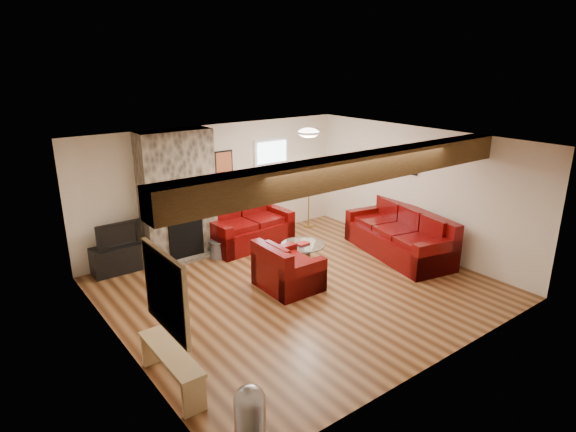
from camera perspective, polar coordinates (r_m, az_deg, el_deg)
name	(u,v)px	position (r m, az deg, el deg)	size (l,w,h in m)	color
room	(300,219)	(7.86, 1.42, -0.32)	(8.00, 8.00, 8.00)	#4E2B14
oak_beam	(357,168)	(6.68, 8.21, 5.61)	(6.00, 0.36, 0.38)	#362110
chimney_breast	(178,197)	(9.43, -12.92, 2.17)	(1.40, 0.67, 2.50)	#322D27
back_window	(272,163)	(10.66, -1.97, 6.27)	(0.90, 0.08, 1.10)	white
hatch_window	(166,292)	(5.18, -14.24, -8.68)	(0.08, 1.00, 0.90)	tan
ceiling_dome	(308,134)	(8.82, 2.44, 9.65)	(0.40, 0.40, 0.18)	white
artwork_back	(224,163)	(10.01, -7.63, 6.21)	(0.42, 0.06, 0.52)	black
artwork_right	(406,163)	(9.97, 13.85, 6.10)	(0.06, 0.55, 0.42)	black
sofa_three	(398,233)	(9.76, 12.96, -1.98)	(2.38, 0.99, 0.92)	#430404
loveseat	(248,224)	(10.05, -4.79, -0.94)	(1.75, 1.00, 0.93)	#430404
armchair_red	(288,265)	(8.19, 0.05, -5.87)	(1.00, 0.88, 0.81)	#430404
coffee_table	(303,254)	(9.17, 1.76, -4.54)	(0.83, 0.83, 0.43)	#462916
tv_cabinet	(120,258)	(9.38, -19.25, -4.75)	(1.01, 0.40, 0.51)	black
television	(117,234)	(9.21, -19.56, -1.97)	(0.80, 0.11, 0.46)	black
floor_lamp	(309,176)	(10.96, 2.50, 4.79)	(0.36, 0.36, 1.42)	#AB8B47
pine_bench	(172,369)	(6.13, -13.61, -17.23)	(0.30, 1.27, 0.48)	tan
pedal_bin	(250,420)	(5.10, -4.50, -22.97)	(0.31, 0.31, 0.78)	#A7A6AC
coal_bucket	(219,248)	(9.61, -8.21, -3.82)	(0.38, 0.38, 0.35)	slate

